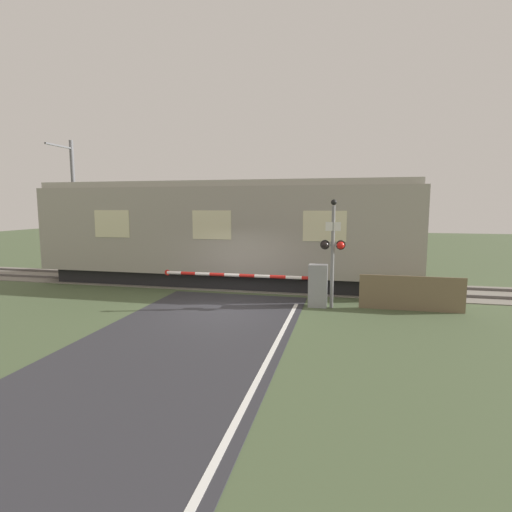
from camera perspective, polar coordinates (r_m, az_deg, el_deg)
ground_plane at (r=13.00m, az=-4.74°, el=-7.45°), size 80.00×80.00×0.00m
road_strip at (r=6.41m, az=-28.96°, el=-24.42°), size 5.01×20.00×0.02m
track_bed at (r=16.76m, az=-0.62°, el=-4.02°), size 36.00×3.20×0.13m
train at (r=16.79m, az=-4.56°, el=3.38°), size 15.38×3.18×4.25m
crossing_barrier at (r=13.20m, az=7.10°, el=-4.00°), size 5.69×0.44×1.39m
signal_post at (r=12.91m, az=10.90°, el=1.26°), size 0.79×0.26×3.48m
catenary_pole at (r=22.57m, az=-24.59°, el=6.91°), size 0.20×1.90×6.55m
roadside_fence at (r=13.47m, az=21.29°, el=-5.00°), size 3.17×0.06×1.10m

